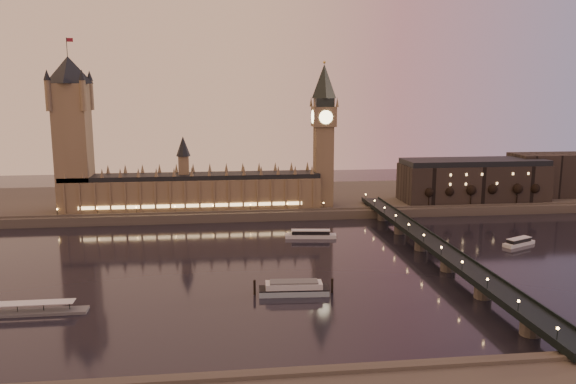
{
  "coord_description": "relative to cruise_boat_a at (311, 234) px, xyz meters",
  "views": [
    {
      "loc": [
        -20.36,
        -277.47,
        88.49
      ],
      "look_at": [
        17.68,
        35.0,
        32.21
      ],
      "focal_mm": 35.0,
      "sensor_mm": 36.0,
      "label": 1
    }
  ],
  "objects": [
    {
      "name": "bare_tree_3",
      "position": [
        146.43,
        55.78,
        14.04
      ],
      "size": [
        6.73,
        6.73,
        13.69
      ],
      "color": "black",
      "rests_on": "ground"
    },
    {
      "name": "bare_tree_5",
      "position": [
        180.53,
        55.78,
        14.04
      ],
      "size": [
        6.73,
        6.73,
        13.69
      ],
      "color": "black",
      "rests_on": "ground"
    },
    {
      "name": "big_ben",
      "position": [
        20.05,
        67.77,
        61.75
      ],
      "size": [
        17.68,
        17.68,
        104.0
      ],
      "color": "brown",
      "rests_on": "ground"
    },
    {
      "name": "palace_of_westminster",
      "position": [
        -74.06,
        67.78,
        19.51
      ],
      "size": [
        180.0,
        26.62,
        52.0
      ],
      "color": "brown",
      "rests_on": "ground"
    },
    {
      "name": "westminster_bridge",
      "position": [
        57.67,
        -53.22,
        3.32
      ],
      "size": [
        13.2,
        260.0,
        15.3
      ],
      "color": "black",
      "rests_on": "ground"
    },
    {
      "name": "cruise_boat_a",
      "position": [
        0.0,
        0.0,
        0.0
      ],
      "size": [
        31.82,
        10.68,
        4.99
      ],
      "rotation": [
        0.0,
        0.0,
        -0.13
      ],
      "color": "silver",
      "rests_on": "ground"
    },
    {
      "name": "cruise_boat_c",
      "position": [
        118.27,
        -31.79,
        -0.24
      ],
      "size": [
        22.67,
        14.98,
        4.45
      ],
      "rotation": [
        0.0,
        0.0,
        0.44
      ],
      "color": "silver",
      "rests_on": "ground"
    },
    {
      "name": "moored_barge",
      "position": [
        -23.09,
        -95.76,
        0.56
      ],
      "size": [
        35.64,
        10.49,
        6.54
      ],
      "rotation": [
        0.0,
        0.0,
        -0.06
      ],
      "color": "#90A9B8",
      "rests_on": "ground"
    },
    {
      "name": "bare_tree_4",
      "position": [
        163.48,
        55.78,
        14.04
      ],
      "size": [
        6.73,
        6.73,
        13.69
      ],
      "color": "black",
      "rests_on": "ground"
    },
    {
      "name": "far_embankment",
      "position": [
        -3.94,
        111.78,
        0.8
      ],
      "size": [
        560.0,
        130.0,
        6.0
      ],
      "primitive_type": "cube",
      "color": "#423D35",
      "rests_on": "ground"
    },
    {
      "name": "ground",
      "position": [
        -33.94,
        -53.22,
        -2.2
      ],
      "size": [
        700.0,
        700.0,
        0.0
      ],
      "primitive_type": "plane",
      "color": "black",
      "rests_on": "ground"
    },
    {
      "name": "bare_tree_2",
      "position": [
        129.38,
        55.78,
        14.04
      ],
      "size": [
        6.73,
        6.73,
        13.69
      ],
      "color": "black",
      "rests_on": "ground"
    },
    {
      "name": "city_block",
      "position": [
        161.0,
        77.72,
        20.04
      ],
      "size": [
        155.0,
        45.0,
        34.0
      ],
      "color": "black",
      "rests_on": "ground"
    },
    {
      "name": "pontoon_pier",
      "position": [
        -130.91,
        -105.0,
        -0.98
      ],
      "size": [
        42.47,
        7.08,
        11.33
      ],
      "color": "#595B5E",
      "rests_on": "ground"
    },
    {
      "name": "bare_tree_1",
      "position": [
        112.34,
        55.78,
        14.04
      ],
      "size": [
        6.73,
        6.73,
        13.69
      ],
      "color": "black",
      "rests_on": "ground"
    },
    {
      "name": "bare_tree_0",
      "position": [
        95.29,
        55.78,
        14.04
      ],
      "size": [
        6.73,
        6.73,
        13.69
      ],
      "color": "black",
      "rests_on": "ground"
    },
    {
      "name": "victoria_tower",
      "position": [
        -153.94,
        67.78,
        63.59
      ],
      "size": [
        31.68,
        31.68,
        118.0
      ],
      "color": "brown",
      "rests_on": "ground"
    }
  ]
}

